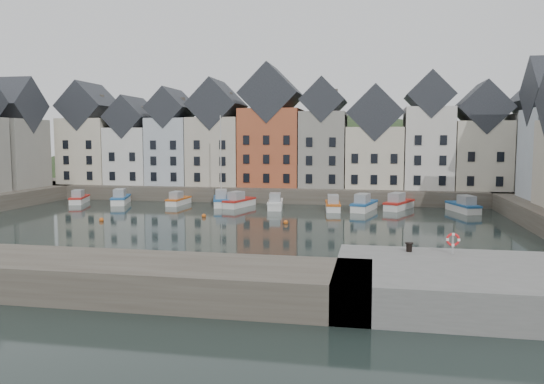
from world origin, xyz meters
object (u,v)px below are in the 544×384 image
(boat_a, at_px, (79,199))
(boat_d, at_px, (221,200))
(life_ring_post, at_px, (453,240))
(mooring_bollard, at_px, (409,247))

(boat_a, height_order, boat_d, boat_d)
(boat_d, relative_size, life_ring_post, 9.45)
(mooring_bollard, bearing_deg, boat_a, 141.22)
(mooring_bollard, bearing_deg, life_ring_post, -6.92)
(mooring_bollard, height_order, life_ring_post, life_ring_post)
(boat_a, relative_size, life_ring_post, 4.42)
(boat_a, height_order, life_ring_post, life_ring_post)
(boat_a, bearing_deg, boat_d, -15.13)
(boat_a, relative_size, boat_d, 0.47)
(boat_d, xyz_separation_m, mooring_bollard, (22.21, -35.01, 1.51))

